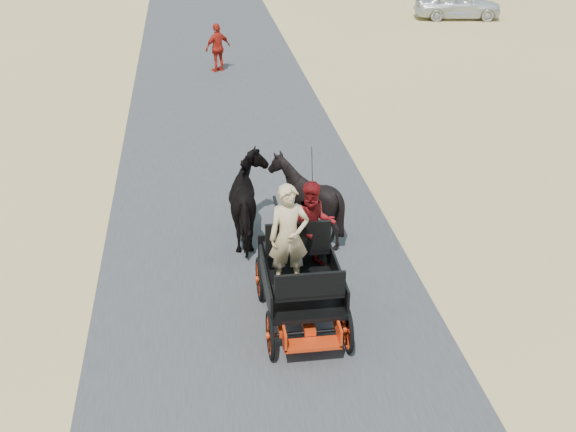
{
  "coord_description": "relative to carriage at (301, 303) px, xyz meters",
  "views": [
    {
      "loc": [
        -1.03,
        -11.67,
        7.2
      ],
      "look_at": [
        0.57,
        0.01,
        1.2
      ],
      "focal_mm": 45.0,
      "sensor_mm": 36.0,
      "label": 1
    }
  ],
  "objects": [
    {
      "name": "pedestrian",
      "position": [
        -0.59,
        15.79,
        0.5
      ],
      "size": [
        1.08,
        0.87,
        1.73
      ],
      "primitive_type": "imported",
      "rotation": [
        0.0,
        0.0,
        3.67
      ],
      "color": "#A91F13",
      "rests_on": "ground"
    },
    {
      "name": "carriage",
      "position": [
        0.0,
        0.0,
        0.0
      ],
      "size": [
        1.3,
        2.4,
        0.72
      ],
      "primitive_type": null,
      "color": "black",
      "rests_on": "ground"
    },
    {
      "name": "car_a",
      "position": [
        11.12,
        23.45,
        0.32
      ],
      "size": [
        4.2,
        2.17,
        1.37
      ],
      "primitive_type": "imported",
      "rotation": [
        0.0,
        0.0,
        1.43
      ],
      "color": "silver",
      "rests_on": "ground"
    },
    {
      "name": "horse_right",
      "position": [
        0.55,
        3.0,
        0.49
      ],
      "size": [
        1.37,
        1.54,
        1.7
      ],
      "primitive_type": "imported",
      "rotation": [
        0.0,
        0.0,
        3.14
      ],
      "color": "black",
      "rests_on": "ground"
    },
    {
      "name": "road",
      "position": [
        -0.57,
        1.59,
        -0.35
      ],
      "size": [
        6.0,
        140.0,
        0.01
      ],
      "primitive_type": "cube",
      "color": "#38383A",
      "rests_on": "ground"
    },
    {
      "name": "driver_man",
      "position": [
        -0.2,
        0.05,
        1.26
      ],
      "size": [
        0.66,
        0.43,
        1.8
      ],
      "primitive_type": "imported",
      "color": "tan",
      "rests_on": "carriage"
    },
    {
      "name": "ground",
      "position": [
        -0.57,
        1.59,
        -0.36
      ],
      "size": [
        140.0,
        140.0,
        0.0
      ],
      "primitive_type": "plane",
      "color": "tan"
    },
    {
      "name": "horse_left",
      "position": [
        -0.55,
        3.0,
        0.49
      ],
      "size": [
        0.91,
        2.01,
        1.7
      ],
      "primitive_type": "imported",
      "rotation": [
        0.0,
        0.0,
        3.14
      ],
      "color": "black",
      "rests_on": "ground"
    },
    {
      "name": "passenger_woman",
      "position": [
        0.3,
        0.6,
        1.15
      ],
      "size": [
        0.77,
        0.6,
        1.58
      ],
      "primitive_type": "imported",
      "color": "#660C0F",
      "rests_on": "carriage"
    }
  ]
}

